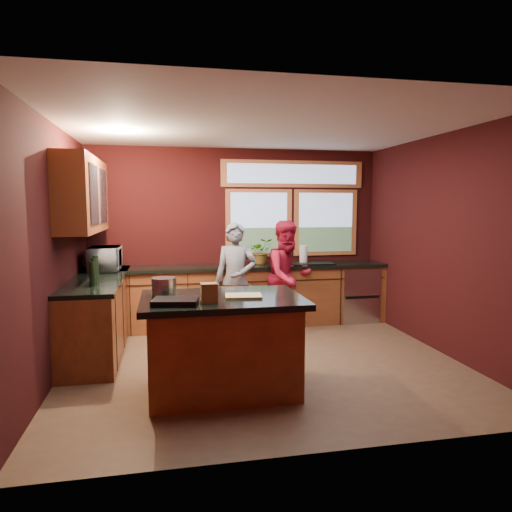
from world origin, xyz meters
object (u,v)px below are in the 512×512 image
object	(u,v)px
person_grey	(236,280)
stock_pot	(164,287)
person_red	(288,276)
cutting_board	(243,296)
island	(223,344)

from	to	relation	value
person_grey	stock_pot	bearing A→B (deg)	-102.60
person_red	cutting_board	world-z (taller)	person_red
person_grey	cutting_board	size ratio (longest dim) A/B	4.56
person_grey	person_red	world-z (taller)	person_red
island	person_red	world-z (taller)	person_red
cutting_board	stock_pot	bearing A→B (deg)	165.07
person_red	stock_pot	xyz separation A→B (m)	(-1.75, -1.82, 0.23)
cutting_board	stock_pot	distance (m)	0.78
cutting_board	person_red	bearing A→B (deg)	63.69
cutting_board	stock_pot	world-z (taller)	stock_pot
person_red	stock_pot	distance (m)	2.54
person_red	stock_pot	world-z (taller)	person_red
island	person_red	size ratio (longest dim) A/B	0.96
person_red	island	bearing A→B (deg)	-143.24
island	person_red	distance (m)	2.33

